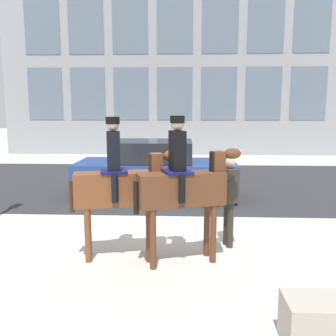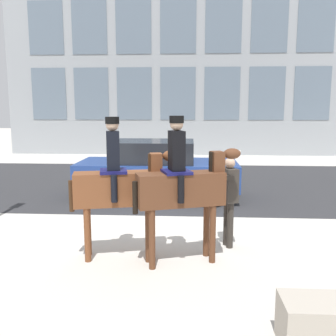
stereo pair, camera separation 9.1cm
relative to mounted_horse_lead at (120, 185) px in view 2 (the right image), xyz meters
name	(u,v)px [view 2 (the right image)]	position (x,y,z in m)	size (l,w,h in m)	color
ground_plane	(159,222)	(0.50, 2.07, -1.32)	(80.00, 80.00, 0.00)	beige
road_surface	(170,182)	(0.50, 6.82, -1.32)	(19.55, 8.50, 0.01)	#2D2D30
mounted_horse_lead	(120,185)	(0.00, 0.00, 0.00)	(1.98, 0.77, 2.52)	brown
mounted_horse_companion	(183,186)	(1.11, -0.20, 0.04)	(1.85, 0.88, 2.54)	#59331E
pedestrian_bystander	(229,195)	(1.97, 0.60, -0.30)	(0.80, 0.63, 1.74)	#332D28
street_car_near_lane	(157,169)	(0.25, 4.44, -0.44)	(4.64, 2.04, 1.72)	navy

